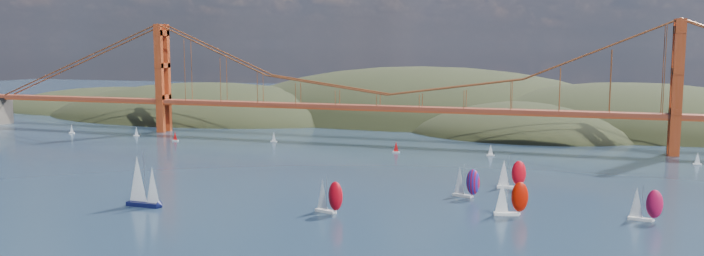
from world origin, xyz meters
name	(u,v)px	position (x,y,z in m)	size (l,w,h in m)	color
ground	(167,254)	(0.00, 0.00, 0.00)	(1200.00, 1200.00, 0.00)	black
headlands	(508,144)	(44.95, 278.29, -12.46)	(725.00, 225.00, 96.00)	black
bridge	(385,72)	(-1.75, 180.00, 32.23)	(552.00, 12.00, 55.00)	maroon
sloop_navy	(142,182)	(-31.33, 35.89, 6.93)	(10.07, 5.69, 15.69)	black
racer_0	(329,196)	(20.47, 45.04, 4.72)	(8.94, 5.65, 10.00)	silver
racer_1	(510,197)	(66.74, 57.79, 4.81)	(9.09, 5.08, 10.19)	white
racer_2	(645,204)	(99.85, 62.72, 4.45)	(8.40, 4.35, 9.43)	white
racer_3	(511,173)	(63.59, 92.40, 4.77)	(8.81, 3.62, 10.10)	silver
racer_rwb	(466,182)	(52.19, 75.72, 4.62)	(8.74, 5.52, 9.77)	silver
distant_boat_0	(72,129)	(-160.76, 159.21, 2.41)	(3.00, 2.00, 4.70)	silver
distant_boat_1	(136,131)	(-123.19, 160.69, 2.41)	(3.00, 2.00, 4.70)	silver
distant_boat_2	(175,136)	(-95.42, 151.64, 2.41)	(3.00, 2.00, 4.70)	silver
distant_boat_3	(274,137)	(-50.27, 163.14, 2.41)	(3.00, 2.00, 4.70)	silver
distant_boat_4	(698,158)	(125.87, 157.99, 2.41)	(3.00, 2.00, 4.70)	silver
distant_boat_8	(491,150)	(49.79, 154.12, 2.41)	(3.00, 2.00, 4.70)	silver
distant_boat_9	(396,147)	(11.28, 150.71, 2.41)	(3.00, 2.00, 4.70)	silver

